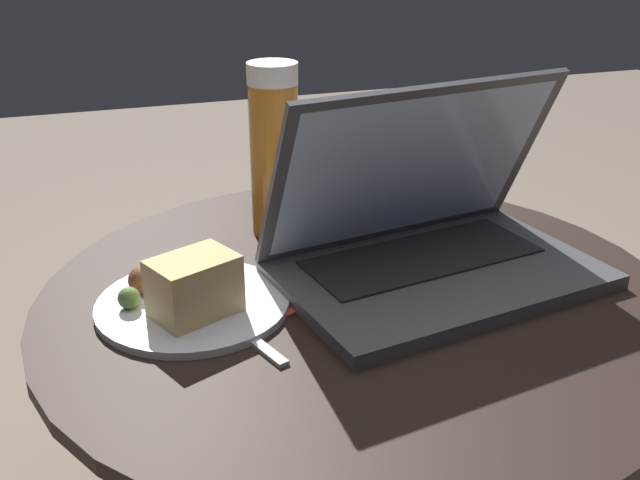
{
  "coord_description": "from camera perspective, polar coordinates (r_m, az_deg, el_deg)",
  "views": [
    {
      "loc": [
        -0.29,
        -0.73,
        0.9
      ],
      "look_at": [
        -0.05,
        0.0,
        0.56
      ],
      "focal_mm": 42.0,
      "sensor_mm": 36.0,
      "label": 1
    }
  ],
  "objects": [
    {
      "name": "table",
      "position": [
        0.94,
        2.8,
        -9.43
      ],
      "size": [
        0.76,
        0.76,
        0.49
      ],
      "color": "#9E9EA3",
      "rests_on": "ground_plane"
    },
    {
      "name": "napkin",
      "position": [
        0.85,
        -7.72,
        -5.49
      ],
      "size": [
        0.2,
        0.17,
        0.0
      ],
      "color": "#B7332D",
      "rests_on": "table"
    },
    {
      "name": "laptop",
      "position": [
        0.92,
        8.31,
        0.16
      ],
      "size": [
        0.41,
        0.3,
        0.24
      ],
      "color": "#47474C",
      "rests_on": "table"
    },
    {
      "name": "beer_glass",
      "position": [
        1.01,
        -3.5,
        6.85
      ],
      "size": [
        0.07,
        0.07,
        0.23
      ],
      "color": "#C6701E",
      "rests_on": "table"
    },
    {
      "name": "snack_plate",
      "position": [
        0.85,
        -9.83,
        -4.09
      ],
      "size": [
        0.22,
        0.22,
        0.07
      ],
      "color": "silver",
      "rests_on": "table"
    },
    {
      "name": "fork",
      "position": [
        0.82,
        -6.68,
        -6.38
      ],
      "size": [
        0.07,
        0.17,
        0.01
      ],
      "color": "#B2B2B7",
      "rests_on": "table"
    }
  ]
}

